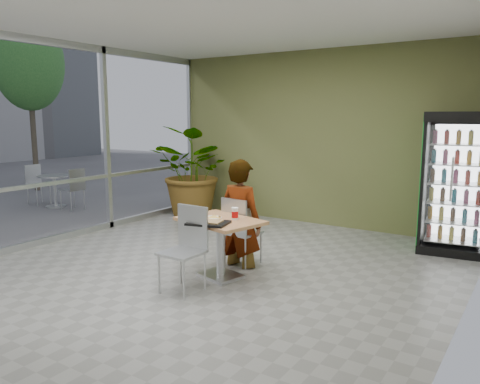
# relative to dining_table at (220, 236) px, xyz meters

# --- Properties ---
(ground) EXTENTS (7.00, 7.00, 0.00)m
(ground) POSITION_rel_dining_table_xyz_m (-0.26, -0.09, -0.54)
(ground) COLOR gray
(ground) RESTS_ON ground
(room_envelope) EXTENTS (6.00, 7.00, 3.20)m
(room_envelope) POSITION_rel_dining_table_xyz_m (-0.26, -0.09, 1.06)
(room_envelope) COLOR silver
(room_envelope) RESTS_ON ground
(storefront_frame) EXTENTS (0.10, 7.00, 3.20)m
(storefront_frame) POSITION_rel_dining_table_xyz_m (-3.26, -0.09, 1.06)
(storefront_frame) COLOR #B5B8BA
(storefront_frame) RESTS_ON ground
(dining_table) EXTENTS (1.15, 0.93, 0.75)m
(dining_table) POSITION_rel_dining_table_xyz_m (0.00, 0.00, 0.00)
(dining_table) COLOR tan
(dining_table) RESTS_ON ground
(chair_far) EXTENTS (0.45, 0.45, 0.94)m
(chair_far) POSITION_rel_dining_table_xyz_m (-0.06, 0.50, 0.01)
(chair_far) COLOR #B5B8BA
(chair_far) RESTS_ON ground
(chair_near) EXTENTS (0.44, 0.45, 0.99)m
(chair_near) POSITION_rel_dining_table_xyz_m (-0.08, -0.55, 0.04)
(chair_near) COLOR #B5B8BA
(chair_near) RESTS_ON ground
(seated_woman) EXTENTS (0.68, 0.47, 1.75)m
(seated_woman) POSITION_rel_dining_table_xyz_m (-0.05, 0.55, 0.04)
(seated_woman) COLOR black
(seated_woman) RESTS_ON ground
(pizza_plate) EXTENTS (0.31, 0.26, 0.03)m
(pizza_plate) POSITION_rel_dining_table_xyz_m (-0.11, -0.00, 0.23)
(pizza_plate) COLOR white
(pizza_plate) RESTS_ON dining_table
(soda_cup) EXTENTS (0.09, 0.09, 0.15)m
(soda_cup) POSITION_rel_dining_table_xyz_m (0.17, 0.07, 0.29)
(soda_cup) COLOR white
(soda_cup) RESTS_ON dining_table
(napkin_stack) EXTENTS (0.19, 0.19, 0.02)m
(napkin_stack) POSITION_rel_dining_table_xyz_m (-0.25, -0.22, 0.22)
(napkin_stack) COLOR white
(napkin_stack) RESTS_ON dining_table
(cafeteria_tray) EXTENTS (0.54, 0.44, 0.03)m
(cafeteria_tray) POSITION_rel_dining_table_xyz_m (0.04, -0.30, 0.23)
(cafeteria_tray) COLOR black
(cafeteria_tray) RESTS_ON dining_table
(beverage_fridge) EXTENTS (1.03, 0.84, 2.07)m
(beverage_fridge) POSITION_rel_dining_table_xyz_m (2.24, 2.80, 0.50)
(beverage_fridge) COLOR black
(beverage_fridge) RESTS_ON ground
(potted_plant) EXTENTS (1.81, 1.62, 1.82)m
(potted_plant) POSITION_rel_dining_table_xyz_m (-2.57, 2.72, 0.37)
(potted_plant) COLOR #245B26
(potted_plant) RESTS_ON ground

